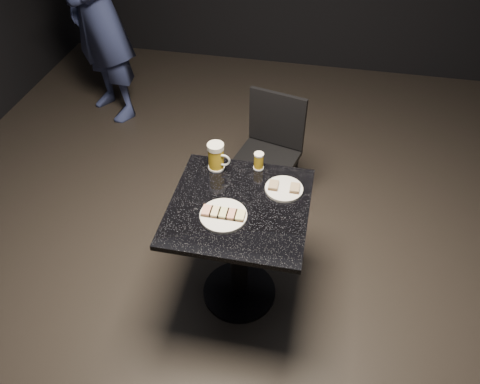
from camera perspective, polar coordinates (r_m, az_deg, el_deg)
name	(u,v)px	position (r m, az deg, el deg)	size (l,w,h in m)	color
floor	(239,292)	(2.93, -0.08, -12.13)	(6.00, 6.00, 0.00)	black
plate_large	(223,215)	(2.29, -2.04, -2.87)	(0.23, 0.23, 0.01)	white
plate_small	(284,189)	(2.44, 5.38, 0.38)	(0.20, 0.20, 0.01)	silver
patron	(97,8)	(4.14, -17.07, 20.62)	(0.69, 0.45, 1.89)	navy
table	(239,237)	(2.53, -0.09, -5.50)	(0.70, 0.70, 0.75)	black
beer_mug	(216,156)	(2.52, -2.90, 4.36)	(0.13, 0.09, 0.16)	silver
beer_tumbler	(259,161)	(2.54, 2.30, 3.81)	(0.06, 0.06, 0.10)	white
chair	(269,149)	(3.12, 3.59, 5.20)	(0.47, 0.47, 0.86)	black
canapes_on_plate_large	(223,213)	(2.28, -2.05, -2.59)	(0.21, 0.07, 0.02)	#4C3521
canapes_on_plate_small	(284,187)	(2.43, 5.40, 0.66)	(0.16, 0.07, 0.02)	#4C3521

